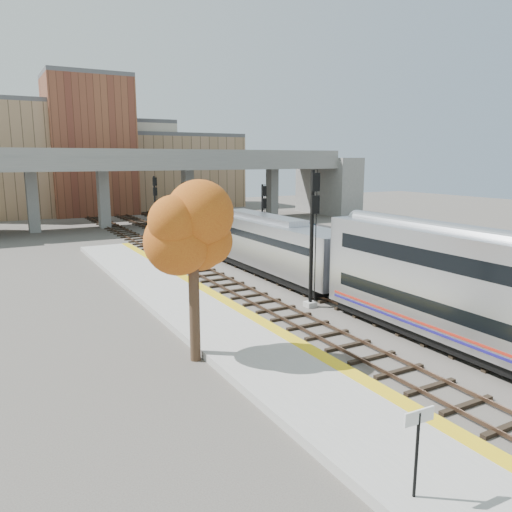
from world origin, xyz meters
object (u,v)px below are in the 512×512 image
locomotive (263,242)px  signal_mast_far (155,209)px  signal_mast_mid (263,225)px  tree (193,235)px  signal_mast_near (312,238)px  car_c (308,226)px  car_a (284,236)px  car_b (288,228)px

locomotive → signal_mast_far: size_ratio=2.89×
locomotive → signal_mast_mid: signal_mast_mid is taller
tree → signal_mast_mid: bearing=52.7°
signal_mast_near → car_c: 31.04m
car_a → car_b: 6.12m
car_b → signal_mast_near: bearing=-155.3°
car_a → car_c: 8.72m
signal_mast_near → car_a: size_ratio=2.36×
signal_mast_far → car_b: size_ratio=2.00×
signal_mast_mid → car_c: signal_mast_mid is taller
locomotive → car_a: size_ratio=5.78×
locomotive → signal_mast_near: 9.60m
signal_mast_near → tree: (-8.69, -3.95, 1.35)m
locomotive → signal_mast_near: signal_mast_near is taller
car_a → car_b: (3.61, 4.94, -0.02)m
signal_mast_mid → signal_mast_near: bearing=-107.7°
locomotive → signal_mast_mid: 4.21m
signal_mast_near → signal_mast_mid: size_ratio=1.23×
signal_mast_near → signal_mast_mid: (4.10, 12.84, -0.99)m
signal_mast_far → tree: bearing=-104.9°
signal_mast_near → signal_mast_mid: bearing=72.3°
tree → car_a: size_ratio=2.18×
signal_mast_mid → car_c: (13.35, 12.60, -2.43)m
signal_mast_far → signal_mast_mid: bearing=-75.5°
tree → signal_mast_far: bearing=75.1°
car_a → tree: bearing=-147.9°
tree → car_b: (22.98, 28.85, -4.76)m
signal_mast_near → car_a: signal_mast_near is taller
locomotive → car_c: locomotive is taller
locomotive → signal_mast_near: size_ratio=2.45×
locomotive → tree: (-10.79, -13.16, 3.06)m
tree → car_c: 39.63m
tree → car_c: bearing=48.4°
signal_mast_far → tree: size_ratio=0.92×
locomotive → car_c: bearing=46.6°
signal_mast_mid → locomotive: bearing=-118.9°
locomotive → signal_mast_mid: size_ratio=3.00×
locomotive → signal_mast_far: bearing=96.2°
signal_mast_near → car_c: bearing=55.6°
signal_mast_far → car_a: bearing=-39.1°
car_a → car_c: size_ratio=0.90×
signal_mast_mid → tree: 21.24m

